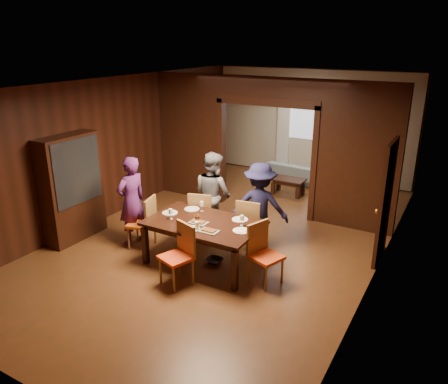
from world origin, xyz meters
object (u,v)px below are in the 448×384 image
Objects in this scene: person_purple at (132,201)px; chair_near at (176,256)px; chair_left at (141,222)px; chair_far_l at (203,215)px; dining_table at (204,242)px; hutch at (72,188)px; coffee_table at (288,186)px; chair_far_r at (251,223)px; person_navy at (260,206)px; sofa at (294,172)px; person_grey at (213,194)px; chair_right at (266,255)px.

person_purple is 1.71× the size of chair_near.
chair_left is 1.00× the size of chair_far_l.
chair_left reaches higher than dining_table.
chair_far_l is at bearing 28.24° from hutch.
chair_far_r is at bearing -80.67° from coffee_table.
chair_far_r is at bearing 103.27° from chair_left.
person_navy is at bearing 92.06° from chair_near.
person_navy is 1.92m from chair_near.
sofa is at bearing 176.27° from person_purple.
dining_table is 2.35× the size of coffee_table.
coffee_table is (-0.61, 2.93, -0.60)m from person_navy.
person_navy reaches higher than chair_left.
person_grey is 0.88× the size of dining_table.
person_navy is 1.23m from dining_table.
chair_right is at bearing -72.82° from coffee_table.
coffee_table is at bearing -77.80° from person_grey.
dining_table is at bearing 98.47° from sofa.
dining_table is (1.57, -0.02, -0.45)m from person_purple.
chair_far_r reaches higher than dining_table.
hutch is at bearing 13.58° from chair_far_r.
chair_right reaches higher than coffee_table.
person_grey is 1.71× the size of chair_far_r.
sofa is 0.92× the size of dining_table.
person_purple is at bearing 171.79° from chair_near.
chair_left is 1.15m from chair_far_l.
person_grey is 0.96× the size of sofa.
chair_right is at bearing 165.31° from person_grey.
coffee_table is at bearing 108.74° from sofa.
chair_far_l is (-0.20, -4.20, 0.23)m from sofa.
hutch reaches higher than person_grey.
chair_left is (0.25, -0.06, -0.35)m from person_purple.
coffee_table is (0.26, -1.04, -0.05)m from sofa.
chair_left and chair_near have the same top height.
hutch is (-1.10, -0.38, 0.17)m from person_purple.
sofa is 5.00m from dining_table.
person_purple is at bearing -119.11° from chair_left.
hutch is (-2.21, -1.42, 0.17)m from person_grey.
person_grey is 2.02m from chair_right.
chair_left is at bearing 86.00° from person_purple.
coffee_table is 5.10m from hutch.
chair_right is at bearing 119.14° from chair_far_r.
person_grey reaches higher than dining_table.
person_navy is at bearing 105.10° from chair_left.
dining_table is 1.94× the size of chair_far_l.
chair_near is at bearing 140.66° from chair_right.
sofa is 1.78× the size of chair_left.
person_grey reaches higher than chair_far_r.
chair_left is 1.50m from chair_near.
coffee_table is 0.82× the size of chair_right.
chair_left reaches higher than sofa.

